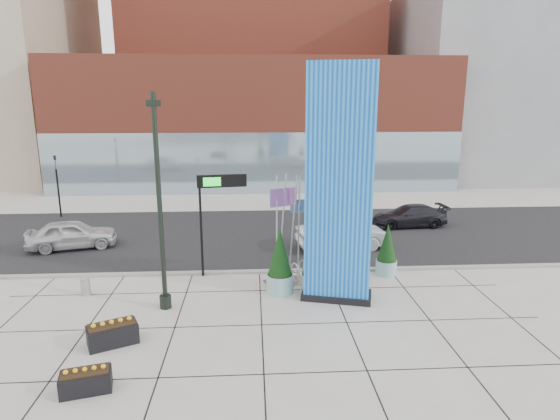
{
  "coord_description": "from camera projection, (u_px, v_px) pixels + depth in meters",
  "views": [
    {
      "loc": [
        0.75,
        -15.92,
        7.72
      ],
      "look_at": [
        1.82,
        2.0,
        3.4
      ],
      "focal_mm": 30.0,
      "sensor_mm": 36.0,
      "label": 1
    }
  ],
  "objects": [
    {
      "name": "car_white_west",
      "position": [
        72.0,
        235.0,
        24.45
      ],
      "size": [
        4.73,
        2.84,
        1.51
      ],
      "primitive_type": "imported",
      "rotation": [
        0.0,
        0.0,
        1.83
      ],
      "color": "silver",
      "rests_on": "ground"
    },
    {
      "name": "round_planter_east",
      "position": [
        387.0,
        251.0,
        20.76
      ],
      "size": [
        0.93,
        0.93,
        2.33
      ],
      "color": "#87B6B6",
      "rests_on": "ground"
    },
    {
      "name": "round_planter_mid",
      "position": [
        314.0,
        262.0,
        18.85
      ],
      "size": [
        1.07,
        1.07,
        2.67
      ],
      "color": "#87B6B6",
      "rests_on": "ground"
    },
    {
      "name": "box_planter_north",
      "position": [
        113.0,
        333.0,
        14.96
      ],
      "size": [
        1.71,
        1.34,
        0.84
      ],
      "rotation": [
        0.0,
        0.0,
        0.44
      ],
      "color": "black",
      "rests_on": "ground"
    },
    {
      "name": "overhead_street_sign",
      "position": [
        218.0,
        190.0,
        19.95
      ],
      "size": [
        2.13,
        0.49,
        4.51
      ],
      "rotation": [
        0.0,
        0.0,
        0.14
      ],
      "color": "black",
      "rests_on": "ground"
    },
    {
      "name": "tower_podium",
      "position": [
        255.0,
        123.0,
        42.19
      ],
      "size": [
        34.0,
        10.0,
        11.0
      ],
      "primitive_type": "cube",
      "color": "#953D2B",
      "rests_on": "ground"
    },
    {
      "name": "round_planter_west",
      "position": [
        280.0,
        262.0,
        18.76
      ],
      "size": [
        1.09,
        1.09,
        2.73
      ],
      "color": "#87B6B6",
      "rests_on": "ground"
    },
    {
      "name": "tower_glass_front",
      "position": [
        255.0,
        163.0,
        38.24
      ],
      "size": [
        34.0,
        0.6,
        5.0
      ],
      "primitive_type": "cube",
      "color": "#8CA5B2",
      "rests_on": "ground"
    },
    {
      "name": "lamp_post",
      "position": [
        161.0,
        225.0,
        16.9
      ],
      "size": [
        0.53,
        0.44,
        7.93
      ],
      "rotation": [
        0.0,
        0.0,
        0.22
      ],
      "color": "black",
      "rests_on": "ground"
    },
    {
      "name": "car_silver_mid",
      "position": [
        342.0,
        234.0,
        24.35
      ],
      "size": [
        4.95,
        2.35,
        1.57
      ],
      "primitive_type": "imported",
      "rotation": [
        0.0,
        0.0,
        1.72
      ],
      "color": "#B9BCC1",
      "rests_on": "ground"
    },
    {
      "name": "public_art_sculpture",
      "position": [
        290.0,
        255.0,
        19.8
      ],
      "size": [
        2.3,
        1.67,
        4.7
      ],
      "rotation": [
        0.0,
        0.0,
        0.35
      ],
      "color": "#ACAEB1",
      "rests_on": "ground"
    },
    {
      "name": "street_asphalt",
      "position": [
        240.0,
        235.0,
        26.92
      ],
      "size": [
        80.0,
        12.0,
        0.02
      ],
      "primitive_type": "cube",
      "color": "black",
      "rests_on": "ground"
    },
    {
      "name": "car_dark_east",
      "position": [
        409.0,
        216.0,
        28.66
      ],
      "size": [
        4.66,
        2.15,
        1.32
      ],
      "primitive_type": "imported",
      "rotation": [
        0.0,
        0.0,
        -1.5
      ],
      "color": "black",
      "rests_on": "ground"
    },
    {
      "name": "concrete_bollard",
      "position": [
        85.0,
        286.0,
        18.72
      ],
      "size": [
        0.37,
        0.37,
        0.71
      ],
      "primitive_type": "cylinder",
      "color": "gray",
      "rests_on": "ground"
    },
    {
      "name": "traffic_signal",
      "position": [
        57.0,
        183.0,
        30.54
      ],
      "size": [
        0.15,
        0.18,
        4.1
      ],
      "color": "black",
      "rests_on": "ground"
    },
    {
      "name": "box_planter_south",
      "position": [
        86.0,
        380.0,
        12.55
      ],
      "size": [
        1.43,
        0.95,
        0.72
      ],
      "rotation": [
        0.0,
        0.0,
        0.24
      ],
      "color": "black",
      "rests_on": "ground"
    },
    {
      "name": "curb_edge",
      "position": [
        237.0,
        272.0,
        21.08
      ],
      "size": [
        80.0,
        0.3,
        0.12
      ],
      "primitive_type": "cube",
      "color": "gray",
      "rests_on": "ground"
    },
    {
      "name": "building_grey_parking",
      "position": [
        499.0,
        85.0,
        47.67
      ],
      "size": [
        20.0,
        18.0,
        18.0
      ],
      "primitive_type": "cube",
      "color": "slate",
      "rests_on": "ground"
    },
    {
      "name": "blue_pylon",
      "position": [
        340.0,
        190.0,
        17.49
      ],
      "size": [
        2.91,
        1.85,
        8.98
      ],
      "rotation": [
        0.0,
        0.0,
        -0.26
      ],
      "color": "blue",
      "rests_on": "ground"
    },
    {
      "name": "ground",
      "position": [
        234.0,
        313.0,
        17.21
      ],
      "size": [
        160.0,
        160.0,
        0.0
      ],
      "primitive_type": "plane",
      "color": "#9E9991",
      "rests_on": "ground"
    }
  ]
}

